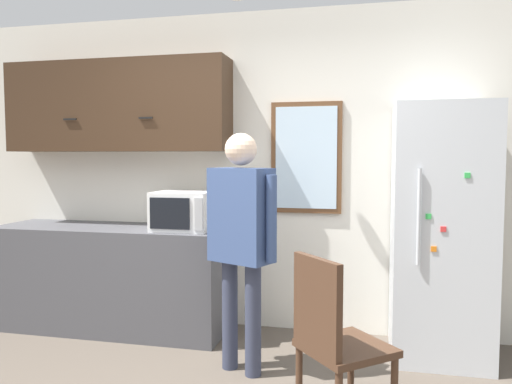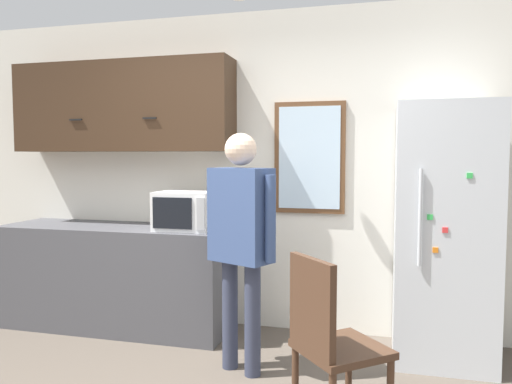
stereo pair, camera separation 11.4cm
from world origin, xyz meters
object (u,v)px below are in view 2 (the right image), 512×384
Objects in this scene: microwave at (187,211)px; refrigerator at (444,233)px; chair at (329,336)px; person at (241,228)px.

refrigerator reaches higher than microwave.
person is at bearing 7.70° from chair.
chair is (-0.69, -1.18, -0.41)m from refrigerator.
refrigerator is (1.98, 0.02, -0.11)m from microwave.
refrigerator is 1.43m from chair.
person is at bearing -42.26° from microwave.
person is (0.62, -0.57, -0.05)m from microwave.
microwave is at bearing 7.55° from chair.
refrigerator reaches higher than person.
refrigerator is at bearing -70.59° from chair.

